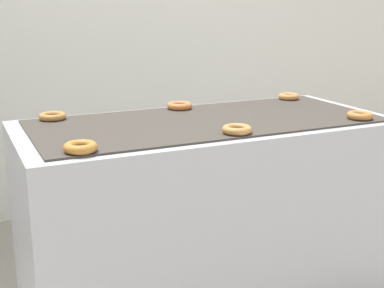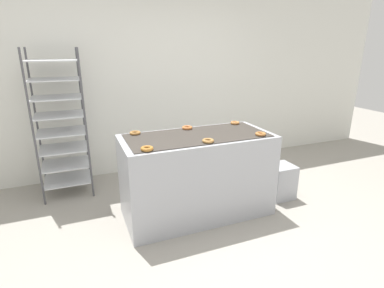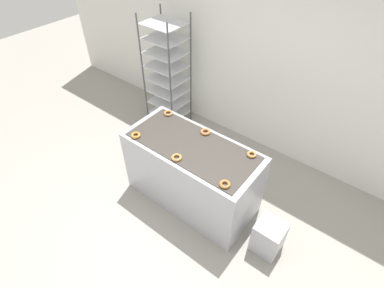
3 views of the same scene
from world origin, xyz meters
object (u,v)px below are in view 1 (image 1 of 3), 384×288
Objects in this scene: donut_far_left at (52,116)px; donut_near_right at (360,115)px; donut_near_center at (238,129)px; donut_far_center at (180,106)px; donut_near_left at (81,147)px; fryer_machine at (206,219)px; donut_far_right at (289,96)px.

donut_near_right is at bearing -23.93° from donut_far_left.
donut_near_right is at bearing 0.69° from donut_near_center.
donut_near_right and donut_far_center have the same top height.
donut_near_left is at bearing -179.08° from donut_near_right.
donut_far_center is at bearing 91.66° from donut_near_center.
donut_near_left is at bearing -178.85° from donut_near_center.
donut_far_left is (-1.19, 0.53, -0.00)m from donut_near_right.
donut_near_center is 0.53m from donut_far_center.
fryer_machine is at bearing -87.58° from donut_far_center.
donut_near_left is 0.60m from donut_near_center.
donut_near_left is at bearing -155.49° from fryer_machine.
donut_far_center is (-0.01, 0.27, 0.47)m from fryer_machine.
donut_far_right is at bearing 24.29° from donut_near_left.
donut_near_left reaches higher than donut_far_center.
donut_near_center is at bearing -41.95° from donut_far_left.
donut_near_left reaches higher than fryer_machine.
donut_far_right is (0.59, 0.53, -0.00)m from donut_near_center.
donut_far_left is at bearing 179.12° from donut_far_center.
donut_near_center is at bearing -179.31° from donut_near_right.
donut_near_left is 1.07× the size of donut_far_right.
donut_far_center is (0.59, 0.54, -0.00)m from donut_near_left.
donut_near_right is 0.52m from donut_far_right.
donut_near_right reaches higher than donut_far_right.
donut_far_left is at bearing 89.22° from donut_near_left.
donut_near_center is 0.80m from donut_far_left.
donut_far_right is at bearing 0.02° from donut_far_center.
donut_far_right is at bearing 90.46° from donut_near_right.
donut_near_center is (0.00, -0.26, 0.47)m from fryer_machine.
fryer_machine is at bearing 90.90° from donut_near_center.
donut_far_right is (0.61, 0.00, -0.00)m from donut_far_center.
donut_far_left is at bearing 156.07° from donut_near_right.
fryer_machine is 0.80m from donut_near_right.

